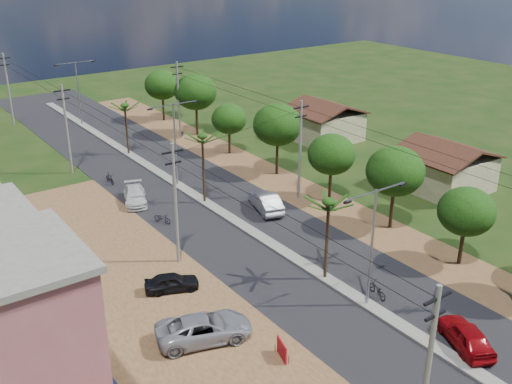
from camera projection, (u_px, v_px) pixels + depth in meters
ground at (367, 305)px, 38.13m from camera, size 160.00×160.00×0.00m
road at (236, 222)px, 49.38m from camera, size 12.00×110.00×0.04m
median at (217, 209)px, 51.60m from camera, size 1.00×90.00×0.18m
dirt_lot_west at (94, 326)px, 36.08m from camera, size 18.00×46.00×0.04m
dirt_shoulder_east at (314, 199)px, 53.94m from camera, size 5.00×90.00×0.03m
house_east_near at (445, 164)px, 55.44m from camera, size 7.60×7.50×4.60m
house_east_far at (324, 119)px, 69.48m from camera, size 7.60×7.50×4.60m
tree_east_b at (466, 212)px, 41.53m from camera, size 4.00×4.00×5.83m
tree_east_c at (395, 171)px, 46.71m from camera, size 4.60×4.60×6.83m
tree_east_d at (331, 154)px, 52.00m from camera, size 4.20×4.20×6.13m
tree_east_e at (278, 125)px, 57.82m from camera, size 4.80×4.80×7.14m
tree_east_f at (229, 119)px, 64.08m from camera, size 3.80×3.80×5.52m
tree_east_g at (196, 92)px, 69.88m from camera, size 5.00×5.00×7.38m
tree_east_h at (162, 85)px, 75.95m from camera, size 4.40×4.40×6.52m
palm_median_near at (329, 205)px, 38.99m from camera, size 2.00×2.00×6.15m
palm_median_mid at (202, 139)px, 50.86m from camera, size 2.00×2.00×6.55m
palm_median_far at (125, 108)px, 63.11m from camera, size 2.00×2.00×5.85m
streetlight_near at (372, 239)px, 36.28m from camera, size 5.10×0.18×8.00m
streetlight_mid at (175, 137)px, 55.04m from camera, size 5.10×0.18×8.00m
streetlight_far at (78, 88)px, 73.80m from camera, size 5.10×0.18×8.00m
utility_pole_w_a at (427, 373)px, 25.03m from camera, size 1.60×0.24×9.00m
utility_pole_w_b at (175, 201)px, 41.54m from camera, size 1.60×0.24×9.00m
utility_pole_w_c at (67, 128)px, 58.05m from camera, size 1.60×0.24×9.00m
utility_pole_w_d at (8, 88)px, 73.81m from camera, size 1.60×0.24×9.00m
utility_pole_e_b at (300, 148)px, 52.32m from camera, size 1.60×0.24×9.00m
utility_pole_e_c at (179, 99)px, 68.83m from camera, size 1.60×0.24×9.00m
car_red_near at (466, 336)px, 33.95m from camera, size 3.42×4.69×1.48m
car_silver_mid at (266, 202)px, 51.29m from camera, size 2.99×5.11×1.59m
car_white_far at (135, 196)px, 52.87m from camera, size 3.38×4.95×1.33m
car_parked_silver at (204, 329)px, 34.54m from camera, size 6.10×4.11×1.55m
car_parked_dark at (172, 283)px, 39.54m from camera, size 3.85×2.62×1.22m
moto_rider_east at (377, 290)px, 38.91m from camera, size 1.02×1.94×0.97m
moto_rider_west_a at (162, 218)px, 49.13m from camera, size 1.21×1.73×0.86m
moto_rider_west_b at (110, 179)px, 57.18m from camera, size 0.50×1.70×1.02m
roadside_sign at (282, 350)px, 33.08m from camera, size 0.47×1.31×1.12m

